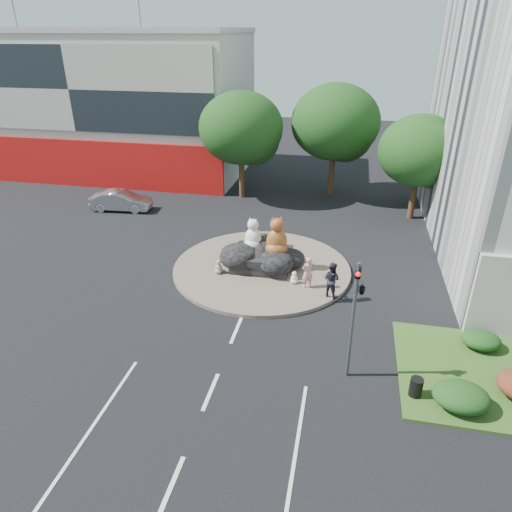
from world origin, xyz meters
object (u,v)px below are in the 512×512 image
at_px(litter_bin, 416,387).
at_px(kitten_white, 294,277).
at_px(cat_white, 253,233).
at_px(cat_tabby, 277,235).
at_px(pedestrian_pink, 308,272).
at_px(pedestrian_dark, 331,280).
at_px(parked_car, 121,201).
at_px(kitten_calico, 219,266).

bearing_deg(litter_bin, kitten_white, 127.08).
xyz_separation_m(cat_white, cat_tabby, (1.41, -0.40, 0.18)).
relative_size(pedestrian_pink, pedestrian_dark, 0.92).
height_order(kitten_white, litter_bin, kitten_white).
bearing_deg(kitten_white, cat_white, 119.07).
bearing_deg(kitten_white, parked_car, 123.45).
bearing_deg(cat_tabby, parked_car, 134.77).
bearing_deg(kitten_white, kitten_calico, 151.20).
height_order(cat_white, cat_tabby, cat_tabby).
bearing_deg(cat_tabby, cat_white, 147.89).
height_order(cat_tabby, kitten_calico, cat_tabby).
distance_m(cat_white, kitten_white, 3.55).
bearing_deg(kitten_white, pedestrian_dark, -50.28).
bearing_deg(pedestrian_pink, cat_tabby, -75.18).
bearing_deg(cat_tabby, pedestrian_dark, -53.54).
xyz_separation_m(pedestrian_pink, pedestrian_dark, (1.25, -0.66, 0.07)).
distance_m(cat_tabby, litter_bin, 11.11).
height_order(kitten_calico, litter_bin, kitten_calico).
relative_size(cat_white, pedestrian_pink, 1.08).
bearing_deg(parked_car, pedestrian_dark, -126.60).
relative_size(kitten_calico, litter_bin, 1.09).
height_order(pedestrian_pink, litter_bin, pedestrian_pink).
distance_m(cat_tabby, pedestrian_pink, 2.84).
relative_size(cat_white, litter_bin, 2.49).
bearing_deg(kitten_white, cat_tabby, 103.90).
bearing_deg(pedestrian_dark, kitten_calico, 15.18).
xyz_separation_m(pedestrian_pink, parked_car, (-14.94, 8.96, -0.32)).
distance_m(cat_tabby, parked_car, 14.96).
xyz_separation_m(cat_white, kitten_calico, (-1.60, -1.62, -1.42)).
distance_m(cat_tabby, kitten_white, 2.53).
relative_size(cat_tabby, litter_bin, 2.97).
xyz_separation_m(kitten_calico, kitten_white, (4.22, -0.27, -0.05)).
xyz_separation_m(kitten_white, pedestrian_pink, (0.71, -0.26, 0.50)).
relative_size(cat_white, parked_car, 0.41).
distance_m(pedestrian_pink, parked_car, 17.43).
xyz_separation_m(cat_tabby, kitten_calico, (-3.01, -1.22, -1.60)).
bearing_deg(parked_car, litter_bin, -134.85).
bearing_deg(parked_car, cat_white, -126.27).
distance_m(kitten_calico, parked_car, 13.09).
xyz_separation_m(cat_tabby, pedestrian_dark, (3.17, -2.41, -1.07)).
relative_size(pedestrian_pink, parked_car, 0.38).
xyz_separation_m(cat_tabby, kitten_white, (1.21, -1.49, -1.65)).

